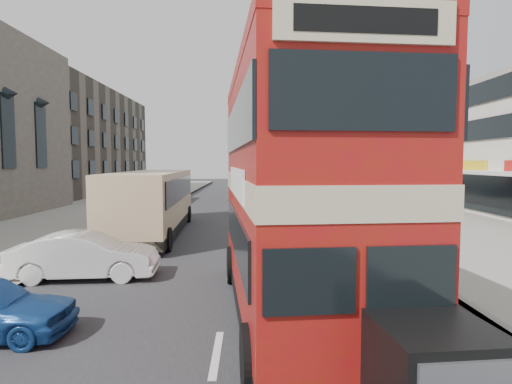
% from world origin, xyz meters
% --- Properties ---
extents(ground, '(160.00, 160.00, 0.00)m').
position_xyz_m(ground, '(0.00, 0.00, 0.00)').
color(ground, '#28282B').
rests_on(ground, ground).
extents(road_surface, '(12.00, 90.00, 0.01)m').
position_xyz_m(road_surface, '(0.00, 20.00, 0.01)').
color(road_surface, '#28282B').
rests_on(road_surface, ground).
extents(pavement_right, '(12.00, 90.00, 0.15)m').
position_xyz_m(pavement_right, '(12.00, 20.00, 0.07)').
color(pavement_right, gray).
rests_on(pavement_right, ground).
extents(pavement_left, '(12.00, 90.00, 0.15)m').
position_xyz_m(pavement_left, '(-12.00, 20.00, 0.07)').
color(pavement_left, gray).
rests_on(pavement_left, ground).
extents(kerb_left, '(0.20, 90.00, 0.16)m').
position_xyz_m(kerb_left, '(-6.10, 20.00, 0.07)').
color(kerb_left, gray).
rests_on(kerb_left, ground).
extents(kerb_right, '(0.20, 90.00, 0.16)m').
position_xyz_m(kerb_right, '(6.10, 20.00, 0.07)').
color(kerb_right, gray).
rests_on(kerb_right, ground).
extents(brick_terrace, '(14.00, 28.00, 12.00)m').
position_xyz_m(brick_terrace, '(-22.00, 38.00, 6.00)').
color(brick_terrace, '#66594C').
rests_on(brick_terrace, ground).
extents(commercial_row, '(9.90, 46.20, 9.30)m').
position_xyz_m(commercial_row, '(19.95, 22.00, 4.70)').
color(commercial_row, beige).
rests_on(commercial_row, ground).
extents(street_lamp, '(1.00, 0.20, 8.12)m').
position_xyz_m(street_lamp, '(6.52, 18.00, 4.78)').
color(street_lamp, slate).
rests_on(street_lamp, ground).
extents(bus_main, '(3.65, 10.27, 5.61)m').
position_xyz_m(bus_main, '(1.72, -2.01, 2.96)').
color(bus_main, black).
rests_on(bus_main, ground).
extents(bus_second, '(2.44, 8.66, 4.77)m').
position_xyz_m(bus_second, '(2.33, 28.75, 2.51)').
color(bus_second, black).
rests_on(bus_second, ground).
extents(coach, '(3.33, 11.21, 2.94)m').
position_xyz_m(coach, '(-4.23, 9.28, 1.73)').
color(coach, black).
rests_on(coach, ground).
extents(car_left_front, '(4.51, 1.86, 1.45)m').
position_xyz_m(car_left_front, '(-4.49, 1.23, 0.73)').
color(car_left_front, white).
rests_on(car_left_front, ground).
extents(car_right_a, '(4.52, 2.07, 1.28)m').
position_xyz_m(car_right_a, '(5.13, 18.00, 0.64)').
color(car_right_a, maroon).
rests_on(car_right_a, ground).
extents(car_right_b, '(4.56, 2.55, 1.21)m').
position_xyz_m(car_right_b, '(4.98, 19.00, 0.60)').
color(car_right_b, '#D34315').
rests_on(car_right_b, ground).
extents(car_right_c, '(4.58, 2.21, 1.51)m').
position_xyz_m(car_right_c, '(4.96, 29.85, 0.75)').
color(car_right_c, '#6186C3').
rests_on(car_right_c, ground).
extents(pedestrian_near, '(0.69, 0.68, 1.57)m').
position_xyz_m(pedestrian_near, '(8.29, 15.03, 0.93)').
color(pedestrian_near, gray).
rests_on(pedestrian_near, pavement_right).
extents(cyclist, '(0.69, 1.60, 2.20)m').
position_xyz_m(cyclist, '(4.57, 21.06, 0.79)').
color(cyclist, gray).
rests_on(cyclist, ground).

